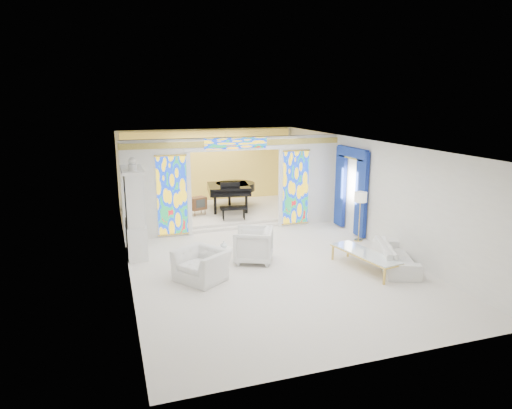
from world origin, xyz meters
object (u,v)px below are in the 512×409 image
object	(u,v)px
grand_piano	(232,188)
tv_console	(198,203)
armchair_left	(202,265)
sofa	(396,256)
armchair_right	(253,245)
coffee_table	(365,254)
china_cabinet	(135,213)

from	to	relation	value
grand_piano	tv_console	bearing A→B (deg)	-149.63
grand_piano	tv_console	xyz separation A→B (m)	(-1.38, -0.56, -0.34)
armchair_left	sofa	xyz separation A→B (m)	(4.84, -0.71, -0.06)
armchair_left	grand_piano	xyz separation A→B (m)	(2.35, 5.94, 0.57)
sofa	grand_piano	distance (m)	7.13
armchair_left	grand_piano	distance (m)	6.42
armchair_left	armchair_right	world-z (taller)	armchair_right
tv_console	grand_piano	bearing A→B (deg)	1.33
armchair_left	coffee_table	size ratio (longest dim) A/B	0.53
sofa	coffee_table	size ratio (longest dim) A/B	0.98
china_cabinet	armchair_right	size ratio (longest dim) A/B	2.78
armchair_right	grand_piano	world-z (taller)	grand_piano
armchair_right	sofa	distance (m)	3.64
armchair_right	sofa	size ratio (longest dim) A/B	0.48
grand_piano	sofa	bearing A→B (deg)	-61.22
china_cabinet	coffee_table	bearing A→B (deg)	-29.20
coffee_table	tv_console	distance (m)	6.73
armchair_right	tv_console	bearing A→B (deg)	-148.84
armchair_right	coffee_table	size ratio (longest dim) A/B	0.47
armchair_left	tv_console	size ratio (longest dim) A/B	1.76
armchair_right	sofa	bearing A→B (deg)	89.45
grand_piano	tv_console	size ratio (longest dim) A/B	4.49
china_cabinet	sofa	bearing A→B (deg)	-26.37
coffee_table	armchair_right	bearing A→B (deg)	149.73
armchair_right	grand_piano	bearing A→B (deg)	-164.94
sofa	tv_console	size ratio (longest dim) A/B	3.22
grand_piano	armchair_right	bearing A→B (deg)	-90.75
tv_console	armchair_right	bearing A→B (deg)	-103.68
tv_console	coffee_table	bearing A→B (deg)	-84.00
china_cabinet	coffee_table	size ratio (longest dim) A/B	1.30
china_cabinet	tv_console	size ratio (longest dim) A/B	4.26
armchair_right	grand_piano	size ratio (longest dim) A/B	0.34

